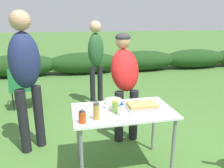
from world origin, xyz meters
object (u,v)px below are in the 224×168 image
Objects in this scene: food_tray at (142,105)px; plate_stack at (90,109)px; folding_table at (123,116)px; mixing_bowl at (114,101)px; camp_chair_green_behind_table at (23,85)px; paper_cup_stack at (109,104)px; mayo_bottle at (122,109)px; standing_person_in_red_jacket at (26,70)px; spice_jar at (96,111)px; hot_sauce_bottle at (82,116)px; standing_person_with_beanie at (125,76)px; standing_person_in_gray_fleece at (96,55)px; relish_jar at (115,106)px.

food_tray reaches higher than plate_stack.
food_tray reaches higher than folding_table.
camp_chair_green_behind_table is (-1.36, 2.00, -0.31)m from mixing_bowl.
mayo_bottle is (0.09, -0.21, 0.01)m from paper_cup_stack.
mixing_bowl is 1.16m from standing_person_in_red_jacket.
hot_sauce_bottle is (-0.14, -0.05, -0.02)m from spice_jar.
standing_person_in_red_jacket reaches higher than standing_person_with_beanie.
mayo_bottle is at bearing -110.04° from folding_table.
standing_person_in_gray_fleece is at bearing 97.96° from standing_person_with_beanie.
standing_person_in_red_jacket is at bearing -178.67° from standing_person_with_beanie.
standing_person_in_gray_fleece is at bearing 81.93° from spice_jar.
paper_cup_stack is 1.14m from standing_person_in_red_jacket.
camp_chair_green_behind_table is (-0.96, 2.40, -0.34)m from hot_sauce_bottle.
spice_jar is at bearing -122.42° from standing_person_in_gray_fleece.
standing_person_with_beanie is (0.67, 0.93, 0.12)m from hot_sauce_bottle.
paper_cup_stack is (-0.09, -0.13, 0.02)m from mixing_bowl.
mixing_bowl is at bearing -58.23° from standing_person_in_red_jacket.
standing_person_in_gray_fleece is 2.01× the size of camp_chair_green_behind_table.
spice_jar is (-0.17, -0.23, 0.03)m from paper_cup_stack.
plate_stack is at bearing 69.53° from hot_sauce_bottle.
standing_person_in_gray_fleece is (0.05, 2.20, 0.21)m from mayo_bottle.
standing_person_with_beanie reaches higher than plate_stack.
standing_person_in_red_jacket is at bearing 132.52° from spice_jar.
relish_jar is at bearing -64.81° from paper_cup_stack.
food_tray is 0.44× the size of camp_chair_green_behind_table.
mayo_bottle reaches higher than hot_sauce_bottle.
paper_cup_stack is 2.50m from camp_chair_green_behind_table.
spice_jar reaches higher than plate_stack.
paper_cup_stack is 0.08× the size of standing_person_with_beanie.
folding_table is 0.61× the size of standing_person_in_red_jacket.
hot_sauce_bottle is 0.08× the size of standing_person_in_red_jacket.
standing_person_in_gray_fleece reaches higher than hot_sauce_bottle.
folding_table is at bearing 24.14° from relish_jar.
camp_chair_green_behind_table reaches higher than food_tray.
camp_chair_green_behind_table is (-1.42, 0.14, -0.56)m from standing_person_in_gray_fleece.
standing_person_in_gray_fleece is (0.35, 1.97, 0.27)m from plate_stack.
mixing_bowl is (-0.06, 0.19, 0.12)m from folding_table.
relish_jar is 0.09× the size of standing_person_with_beanie.
standing_person_in_gray_fleece is (0.06, 1.86, 0.25)m from mixing_bowl.
hot_sauce_bottle is 2.32m from standing_person_in_gray_fleece.
mayo_bottle reaches higher than mixing_bowl.
standing_person_in_gray_fleece is (-0.22, 1.34, 0.10)m from standing_person_with_beanie.
spice_jar reaches higher than food_tray.
spice_jar is at bearing -161.00° from food_tray.
spice_jar is 0.11× the size of standing_person_in_gray_fleece.
mayo_bottle reaches higher than paper_cup_stack.
standing_person_with_beanie reaches higher than paper_cup_stack.
plate_stack is 0.98m from standing_person_in_red_jacket.
camp_chair_green_behind_table is (-0.35, 1.53, -0.62)m from standing_person_in_red_jacket.
spice_jar is (-0.55, -0.19, 0.06)m from food_tray.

